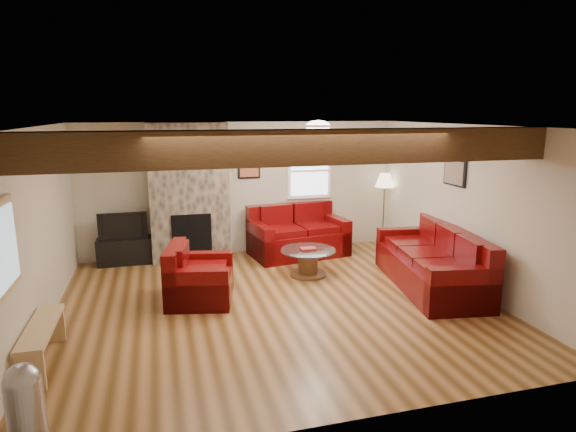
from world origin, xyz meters
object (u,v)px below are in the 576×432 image
sofa_three (430,258)px  loveseat (298,231)px  tv_cabinet (125,251)px  floor_lamp (385,184)px  television (123,225)px  armchair_red (200,273)px  coffee_table (308,263)px

sofa_three → loveseat: bearing=-136.9°
tv_cabinet → loveseat: bearing=-5.4°
floor_lamp → television: bearing=177.8°
sofa_three → armchair_red: size_ratio=2.36×
armchair_red → floor_lamp: 4.36m
armchair_red → tv_cabinet: size_ratio=1.07×
sofa_three → floor_lamp: floor_lamp is taller
loveseat → coffee_table: loveseat is taller
tv_cabinet → floor_lamp: bearing=-2.2°
sofa_three → loveseat: 2.64m
armchair_red → television: (-1.15, 2.10, 0.30)m
loveseat → floor_lamp: size_ratio=1.18×
sofa_three → floor_lamp: bearing=-179.4°
loveseat → television: bearing=166.0°
coffee_table → sofa_three: bearing=-30.7°
loveseat → tv_cabinet: 3.18m
coffee_table → tv_cabinet: 3.33m
television → coffee_table: bearing=-26.4°
loveseat → television: (-3.16, 0.30, 0.25)m
coffee_table → tv_cabinet: bearing=153.6°
sofa_three → floor_lamp: (0.32, 2.28, 0.81)m
loveseat → coffee_table: bearing=-107.2°
loveseat → armchair_red: size_ratio=1.74×
floor_lamp → armchair_red: bearing=-153.5°
loveseat → floor_lamp: 1.99m
sofa_three → loveseat: size_ratio=1.36×
coffee_table → tv_cabinet: size_ratio=0.96×
loveseat → armchair_red: (-2.01, -1.80, -0.06)m
tv_cabinet → floor_lamp: 5.09m
loveseat → floor_lamp: bearing=-5.1°
sofa_three → television: 5.28m
sofa_three → television: (-4.65, 2.47, 0.25)m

